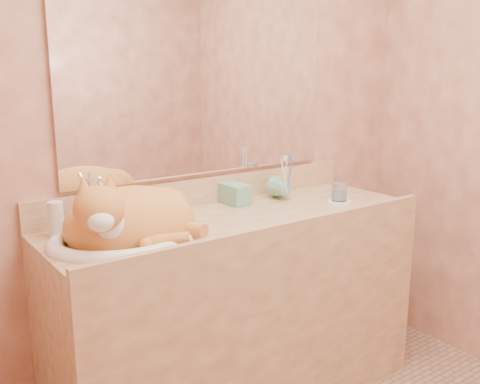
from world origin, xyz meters
TOP-DOWN VIEW (x-y plane):
  - wall_back at (0.00, 1.00)m, footprint 2.40×0.02m
  - vanity_counter at (0.00, 0.72)m, footprint 1.60×0.55m
  - mirror at (0.00, 0.99)m, footprint 1.30×0.02m
  - sink_basin at (-0.51, 0.70)m, footprint 0.59×0.52m
  - faucet at (-0.51, 0.91)m, footprint 0.08×0.13m
  - cat at (-0.50, 0.71)m, footprint 0.54×0.46m
  - soap_dispenser at (0.11, 0.84)m, footprint 0.10×0.10m
  - toothbrush_cup at (0.33, 0.81)m, footprint 0.11×0.11m
  - toothbrushes at (0.33, 0.81)m, footprint 0.03×0.03m
  - saucer at (0.50, 0.65)m, footprint 0.11×0.11m
  - water_glass at (0.50, 0.65)m, footprint 0.07×0.07m
  - lotion_bottle at (-0.70, 0.89)m, footprint 0.05×0.05m

SIDE VIEW (x-z plane):
  - vanity_counter at x=0.00m, z-range 0.00..0.85m
  - saucer at x=0.50m, z-range 0.85..0.86m
  - toothbrush_cup at x=0.33m, z-range 0.85..0.95m
  - water_glass at x=0.50m, z-range 0.86..0.94m
  - lotion_bottle at x=-0.70m, z-range 0.85..0.98m
  - sink_basin at x=-0.51m, z-range 0.85..1.02m
  - cat at x=-0.50m, z-range 0.80..1.07m
  - faucet at x=-0.51m, z-range 0.85..1.03m
  - soap_dispenser at x=0.11m, z-range 0.85..1.05m
  - toothbrushes at x=0.33m, z-range 0.87..1.08m
  - wall_back at x=0.00m, z-range 0.00..2.50m
  - mirror at x=0.00m, z-range 0.99..1.79m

